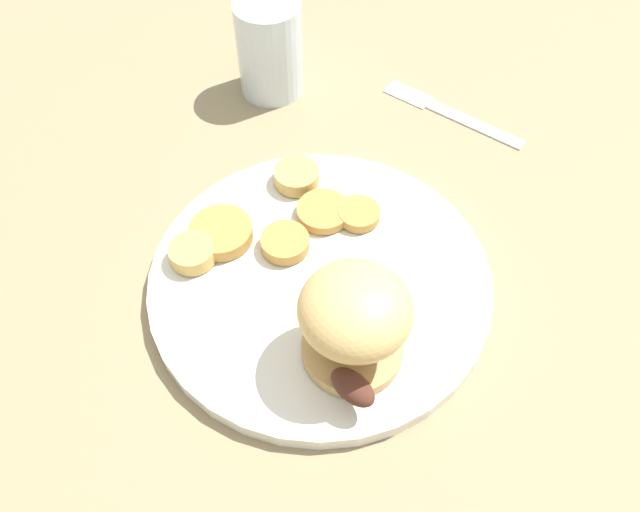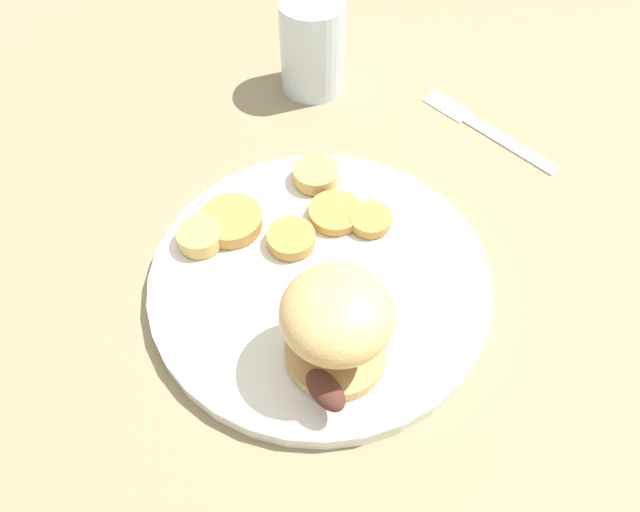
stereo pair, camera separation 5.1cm
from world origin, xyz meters
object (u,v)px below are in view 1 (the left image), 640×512
fork (450,113)px  drinking_glass (270,49)px  sandwich (355,321)px  dinner_plate (320,279)px

fork → drinking_glass: 0.21m
fork → sandwich: bearing=-77.3°
dinner_plate → drinking_glass: (-0.20, 0.19, 0.04)m
fork → drinking_glass: bearing=-158.8°
dinner_plate → sandwich: 0.10m
fork → drinking_glass: (-0.19, -0.07, 0.05)m
sandwich → drinking_glass: same height
dinner_plate → fork: size_ratio=1.76×
fork → drinking_glass: drinking_glass is taller
sandwich → drinking_glass: (-0.26, 0.24, -0.01)m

